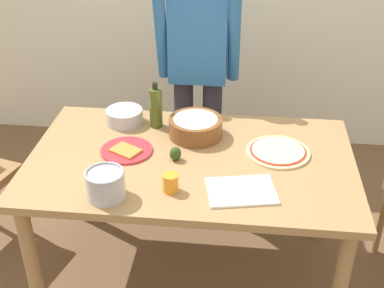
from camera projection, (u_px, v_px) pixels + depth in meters
The scene contains 12 objects.
ground at pixel (191, 271), 2.92m from camera, with size 8.00×8.00×0.00m, color brown.
dining_table at pixel (191, 173), 2.58m from camera, with size 1.60×0.96×0.76m.
person_cook at pixel (198, 65), 3.09m from camera, with size 0.49×0.25×1.62m.
pizza_raw_on_board at pixel (278, 151), 2.57m from camera, with size 0.32×0.32×0.02m.
plate_with_slice at pixel (126, 150), 2.58m from camera, with size 0.26×0.26×0.02m.
popcorn_bowl at pixel (195, 125), 2.69m from camera, with size 0.28×0.28×0.11m.
mixing_bowl_steel at pixel (125, 116), 2.82m from camera, with size 0.20×0.20×0.08m.
olive_oil_bottle at pixel (156, 107), 2.76m from camera, with size 0.07×0.07×0.26m.
steel_pot at pixel (105, 184), 2.23m from camera, with size 0.17×0.17×0.13m.
cup_orange at pixel (170, 183), 2.28m from camera, with size 0.07×0.07×0.09m, color orange.
cutting_board_white at pixel (241, 191), 2.29m from camera, with size 0.30×0.22×0.01m, color white.
avocado at pixel (175, 154), 2.50m from camera, with size 0.06×0.06×0.07m, color #2D4219.
Camera 1 is at (0.24, -2.13, 2.12)m, focal length 48.28 mm.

